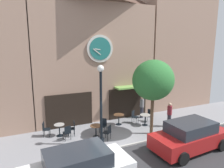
# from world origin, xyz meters

# --- Properties ---
(ground_plane) EXTENTS (27.32, 10.93, 0.13)m
(ground_plane) POSITION_xyz_m (0.00, -1.33, -0.02)
(ground_plane) COLOR gray
(clock_building) EXTENTS (8.99, 4.16, 10.35)m
(clock_building) POSITION_xyz_m (0.70, 5.50, 5.34)
(clock_building) COLOR #9E7A66
(clock_building) RESTS_ON ground_plane
(neighbor_building_right) EXTENTS (6.54, 4.42, 11.64)m
(neighbor_building_right) POSITION_xyz_m (8.59, 6.32, 5.82)
(neighbor_building_right) COLOR #9E7A66
(neighbor_building_right) RESTS_ON ground_plane
(street_lamp) EXTENTS (0.36, 0.36, 4.47)m
(street_lamp) POSITION_xyz_m (-0.53, 0.79, 2.27)
(street_lamp) COLOR black
(street_lamp) RESTS_ON ground_plane
(street_tree) EXTENTS (2.59, 2.33, 4.66)m
(street_tree) POSITION_xyz_m (2.86, 0.83, 3.41)
(street_tree) COLOR brown
(street_tree) RESTS_ON ground_plane
(cafe_table_center_right) EXTENTS (0.62, 0.62, 0.75)m
(cafe_table_center_right) POSITION_xyz_m (-2.48, 2.85, 0.49)
(cafe_table_center_right) COLOR black
(cafe_table_center_right) RESTS_ON ground_plane
(cafe_table_near_curb) EXTENTS (0.70, 0.70, 0.73)m
(cafe_table_near_curb) POSITION_xyz_m (-0.48, 1.81, 0.52)
(cafe_table_near_curb) COLOR black
(cafe_table_near_curb) RESTS_ON ground_plane
(cafe_table_near_door) EXTENTS (0.73, 0.73, 0.74)m
(cafe_table_near_door) POSITION_xyz_m (1.64, 2.99, 0.53)
(cafe_table_near_door) COLOR black
(cafe_table_near_door) RESTS_ON ground_plane
(cafe_table_leftmost) EXTENTS (0.72, 0.72, 0.76)m
(cafe_table_leftmost) POSITION_xyz_m (3.25, 2.13, 0.55)
(cafe_table_leftmost) COLOR black
(cafe_table_leftmost) RESTS_ON ground_plane
(cafe_chair_left_end) EXTENTS (0.57, 0.57, 0.90)m
(cafe_chair_left_end) POSITION_xyz_m (0.18, 2.26, 0.53)
(cafe_chair_left_end) COLOR black
(cafe_chair_left_end) RESTS_ON ground_plane
(cafe_chair_by_entrance) EXTENTS (0.50, 0.50, 0.90)m
(cafe_chair_by_entrance) POSITION_xyz_m (-3.28, 3.15, 0.53)
(cafe_chair_by_entrance) COLOR black
(cafe_chair_by_entrance) RESTS_ON ground_plane
(cafe_chair_outer) EXTENTS (0.46, 0.46, 0.90)m
(cafe_chair_outer) POSITION_xyz_m (-2.16, 2.08, 0.53)
(cafe_chair_outer) COLOR black
(cafe_chair_outer) RESTS_ON ground_plane
(cafe_chair_facing_wall) EXTENTS (0.56, 0.56, 0.90)m
(cafe_chair_facing_wall) POSITION_xyz_m (0.02, 1.13, 0.53)
(cafe_chair_facing_wall) COLOR black
(cafe_chair_facing_wall) RESTS_ON ground_plane
(cafe_chair_under_awning) EXTENTS (0.45, 0.45, 0.90)m
(cafe_chair_under_awning) POSITION_xyz_m (-1.73, 2.57, 0.53)
(cafe_chair_under_awning) COLOR black
(cafe_chair_under_awning) RESTS_ON ground_plane
(cafe_chair_right_end) EXTENTS (0.56, 0.56, 0.90)m
(cafe_chair_right_end) POSITION_xyz_m (2.78, 2.83, 0.53)
(cafe_chair_right_end) COLOR black
(cafe_chair_right_end) RESTS_ON ground_plane
(cafe_chair_mid_row) EXTENTS (0.55, 0.55, 0.90)m
(cafe_chair_mid_row) POSITION_xyz_m (3.94, 2.59, 0.53)
(cafe_chair_mid_row) COLOR black
(cafe_chair_mid_row) RESTS_ON ground_plane
(pedestrian_grey) EXTENTS (0.41, 0.41, 1.67)m
(pedestrian_grey) POSITION_xyz_m (3.87, 3.54, 0.86)
(pedestrian_grey) COLOR #2D2D38
(pedestrian_grey) RESTS_ON ground_plane
(pedestrian_maroon) EXTENTS (0.33, 0.33, 1.67)m
(pedestrian_maroon) POSITION_xyz_m (4.65, 1.30, 0.86)
(pedestrian_maroon) COLOR #2D2D38
(pedestrian_maroon) RESTS_ON ground_plane
(parked_car_red) EXTENTS (4.40, 2.22, 1.55)m
(parked_car_red) POSITION_xyz_m (3.57, -1.64, 0.76)
(parked_car_red) COLOR maroon
(parked_car_red) RESTS_ON ground_plane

